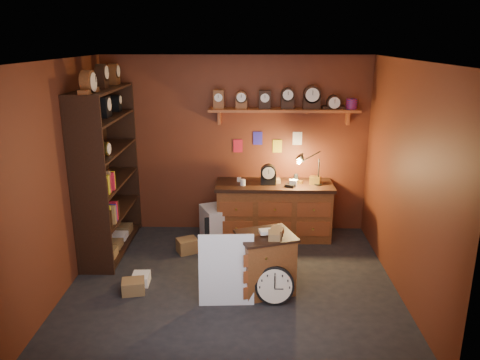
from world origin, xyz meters
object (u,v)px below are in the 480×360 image
object	(u,v)px
shelving_unit	(104,165)
big_round_clock	(275,286)
low_cabinet	(265,260)
workbench	(274,207)

from	to	relation	value
shelving_unit	big_round_clock	xyz separation A→B (m)	(2.29, -1.41, -1.03)
shelving_unit	big_round_clock	distance (m)	2.88
low_cabinet	big_round_clock	world-z (taller)	low_cabinet
workbench	low_cabinet	bearing A→B (deg)	-96.26
big_round_clock	shelving_unit	bearing A→B (deg)	148.42
shelving_unit	low_cabinet	world-z (taller)	shelving_unit
shelving_unit	workbench	xyz separation A→B (m)	(2.37, 0.49, -0.78)
workbench	big_round_clock	size ratio (longest dim) A/B	3.85
workbench	low_cabinet	distance (m)	1.64
shelving_unit	low_cabinet	size ratio (longest dim) A/B	3.14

